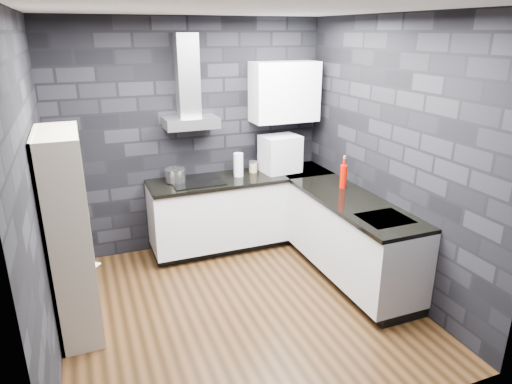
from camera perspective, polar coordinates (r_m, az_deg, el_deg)
ground at (r=4.57m, az=-2.07°, el=-14.26°), size 3.20×3.20×0.00m
ceiling at (r=3.80m, az=-2.60°, el=21.93°), size 3.20×3.20×0.00m
wall_back at (r=5.49m, az=-7.99°, el=6.82°), size 3.20×0.05×2.70m
wall_front at (r=2.61m, az=9.74°, el=-7.87°), size 3.20×0.05×2.70m
wall_left at (r=3.80m, az=-26.11°, el=-0.79°), size 0.05×3.20×2.70m
wall_right at (r=4.75m, az=16.59°, el=4.19°), size 0.05×3.20×2.70m
toekick_back at (r=5.79m, az=-1.87°, el=-5.96°), size 2.18×0.50×0.10m
toekick_right at (r=5.14m, az=11.95°, el=-9.88°), size 0.50×1.78×0.10m
counter_back_cab at (r=5.58m, az=-1.78°, el=-2.13°), size 2.20×0.60×0.76m
counter_right_cab at (r=4.93m, az=11.90°, el=-5.61°), size 0.60×1.80×0.76m
counter_back_top at (r=5.44m, az=-1.78°, el=1.75°), size 2.20×0.62×0.04m
counter_right_top at (r=4.77m, az=12.13°, el=-1.28°), size 0.62×1.80×0.04m
counter_corner_top at (r=5.75m, az=5.70°, el=2.66°), size 0.62×0.62×0.04m
hood_body at (r=5.25m, az=-8.11°, el=8.58°), size 0.60×0.34×0.12m
hood_chimney at (r=5.25m, az=-8.57°, el=14.18°), size 0.24×0.20×0.90m
upper_cabinet at (r=5.58m, az=3.57°, el=12.39°), size 0.80×0.35×0.70m
cooktop at (r=5.29m, az=-7.44°, el=1.37°), size 0.58×0.50×0.01m
sink_rim at (r=4.40m, az=15.81°, el=-3.22°), size 0.44×0.40×0.01m
pot at (r=5.28m, az=-10.04°, el=2.03°), size 0.28×0.28×0.13m
glass_vase at (r=5.41m, az=-2.21°, el=3.42°), size 0.15×0.15×0.28m
storage_jar at (r=5.59m, az=-0.37°, el=3.12°), size 0.12×0.12×0.12m
utensil_crock at (r=5.64m, az=1.57°, el=3.26°), size 0.09×0.09×0.12m
appliance_garage at (r=5.57m, az=3.04°, el=4.80°), size 0.47×0.39×0.44m
red_bottle at (r=5.09m, az=10.86°, el=1.92°), size 0.08×0.08×0.26m
bookshelf at (r=4.17m, az=-22.22°, el=-5.14°), size 0.39×0.82×1.80m
fruit_bowl at (r=4.08m, az=-22.27°, el=-5.17°), size 0.28×0.28×0.06m
book_red at (r=4.44m, az=-21.78°, el=-8.32°), size 0.17×0.04×0.22m
book_second at (r=4.50m, az=-21.49°, el=-7.53°), size 0.14×0.12×0.23m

